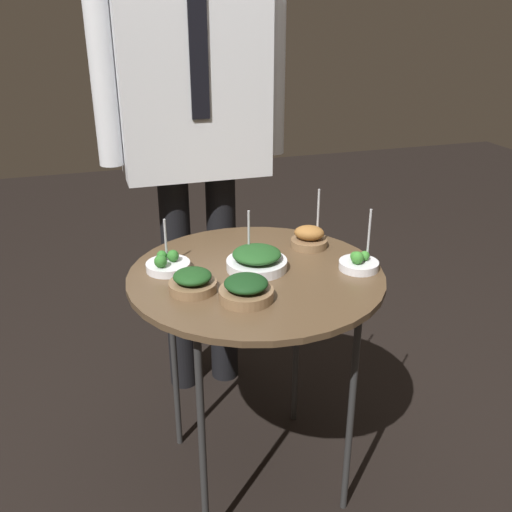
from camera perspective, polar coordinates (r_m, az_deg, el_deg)
name	(u,v)px	position (r m, az deg, el deg)	size (l,w,h in m)	color
ground_plane	(256,472)	(2.02, 0.00, -20.78)	(8.00, 8.00, 0.00)	black
serving_cart	(256,288)	(1.62, 0.00, -3.23)	(0.72, 0.72, 0.73)	brown
bowl_spinach_near_rim	(257,260)	(1.60, 0.07, -0.36)	(0.17, 0.17, 0.16)	silver
bowl_broccoli_mid_right	(359,263)	(1.63, 10.25, -0.66)	(0.11, 0.11, 0.17)	silver
bowl_spinach_front_right	(246,290)	(1.44, -1.00, -3.38)	(0.14, 0.14, 0.06)	brown
bowl_roast_back_left	(309,238)	(1.76, 5.34, 1.82)	(0.11, 0.11, 0.18)	brown
bowl_broccoli_center	(167,264)	(1.62, -8.85, -0.79)	(0.12, 0.12, 0.14)	silver
bowl_spinach_back_right	(193,282)	(1.49, -6.35, -2.56)	(0.13, 0.13, 0.06)	brown
waiter_figure	(193,102)	(2.00, -6.31, 15.04)	(0.65, 0.24, 1.77)	black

